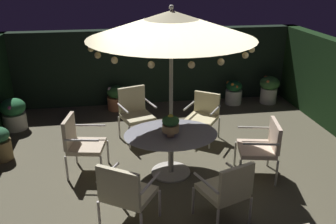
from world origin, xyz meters
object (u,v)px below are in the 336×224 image
object	(u,v)px
patio_chair_east	(125,191)
patio_chair_south	(263,145)
patio_chair_southeast	(227,188)
potted_plant_left_far	(269,88)
potted_plant_right_near	(117,97)
patio_chair_north	(135,110)
patio_dining_table	(171,142)
patio_chair_northeast	(80,141)
potted_plant_front_corner	(14,113)
potted_plant_back_right	(234,92)
patio_chair_southwest	(204,113)
patio_umbrella	(171,25)
centerpiece_planter	(171,124)

from	to	relation	value
patio_chair_east	patio_chair_south	size ratio (longest dim) A/B	1.00
patio_chair_east	patio_chair_southeast	bearing A→B (deg)	-6.40
potted_plant_left_far	potted_plant_right_near	bearing A→B (deg)	177.65
patio_chair_south	patio_chair_north	bearing A→B (deg)	138.18
patio_dining_table	patio_chair_northeast	xyz separation A→B (m)	(-1.44, 0.27, 0.01)
patio_chair_south	potted_plant_front_corner	xyz separation A→B (m)	(-4.37, 2.56, -0.21)
potted_plant_back_right	potted_plant_right_near	xyz separation A→B (m)	(-2.88, 0.08, -0.00)
patio_chair_southwest	patio_chair_north	bearing A→B (deg)	171.16
patio_chair_northeast	patio_chair_southeast	size ratio (longest dim) A/B	1.03
patio_umbrella	patio_chair_north	bearing A→B (deg)	108.60
patio_dining_table	potted_plant_right_near	world-z (taller)	patio_dining_table
patio_chair_east	patio_chair_south	distance (m)	2.41
patio_umbrella	patio_chair_southwest	distance (m)	2.38
potted_plant_front_corner	potted_plant_right_near	size ratio (longest dim) A/B	1.14
potted_plant_front_corner	patio_chair_east	bearing A→B (deg)	-58.41
patio_chair_southwest	potted_plant_back_right	size ratio (longest dim) A/B	1.53
patio_dining_table	potted_plant_left_far	bearing A→B (deg)	44.42
patio_chair_north	potted_plant_front_corner	bearing A→B (deg)	160.80
centerpiece_planter	potted_plant_back_right	distance (m)	3.81
centerpiece_planter	patio_chair_northeast	distance (m)	1.52
patio_chair_north	potted_plant_front_corner	world-z (taller)	patio_chair_north
patio_umbrella	potted_plant_front_corner	world-z (taller)	patio_umbrella
patio_chair_east	potted_plant_front_corner	world-z (taller)	patio_chair_east
patio_chair_north	patio_chair_south	size ratio (longest dim) A/B	1.10
patio_dining_table	potted_plant_front_corner	world-z (taller)	patio_dining_table
patio_dining_table	patio_chair_south	bearing A→B (deg)	-12.10
patio_umbrella	potted_plant_back_right	size ratio (longest dim) A/B	4.54
patio_chair_north	patio_chair_east	world-z (taller)	patio_chair_north
potted_plant_front_corner	potted_plant_left_far	xyz separation A→B (m)	(5.91, 0.65, 0.03)
patio_chair_south	potted_plant_front_corner	distance (m)	5.07
patio_chair_southwest	patio_umbrella	bearing A→B (deg)	-125.46
potted_plant_front_corner	patio_chair_northeast	bearing A→B (deg)	-52.95
potted_plant_front_corner	potted_plant_right_near	distance (m)	2.29
patio_dining_table	potted_plant_front_corner	bearing A→B (deg)	142.51
centerpiece_planter	potted_plant_front_corner	distance (m)	3.81
patio_chair_east	potted_plant_left_far	bearing A→B (deg)	47.75
patio_chair_northeast	potted_plant_left_far	distance (m)	5.14
patio_chair_east	potted_plant_left_far	world-z (taller)	patio_chair_east
patio_chair_southeast	potted_plant_left_far	distance (m)	4.95
patio_chair_south	potted_plant_left_far	world-z (taller)	patio_chair_south
patio_dining_table	patio_chair_south	size ratio (longest dim) A/B	1.59
patio_chair_east	potted_plant_left_far	distance (m)	5.60
patio_chair_south	patio_chair_southwest	bearing A→B (deg)	111.34
patio_chair_southwest	potted_plant_left_far	bearing A→B (deg)	39.01
patio_umbrella	patio_chair_southeast	world-z (taller)	patio_umbrella
potted_plant_back_right	potted_plant_left_far	world-z (taller)	potted_plant_left_far
patio_umbrella	patio_chair_northeast	distance (m)	2.36
patio_dining_table	potted_plant_back_right	xyz separation A→B (m)	(2.08, 2.99, -0.26)
patio_dining_table	centerpiece_planter	world-z (taller)	centerpiece_planter
centerpiece_planter	potted_plant_left_far	size ratio (longest dim) A/B	0.55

